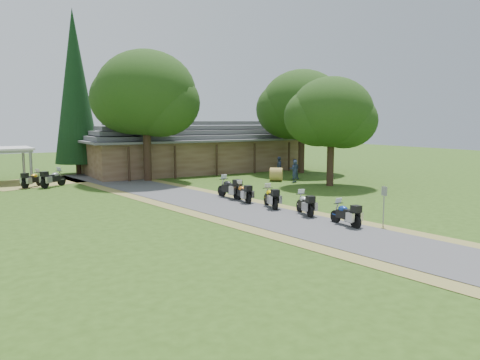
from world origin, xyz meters
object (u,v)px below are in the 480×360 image
motorcycle_row_d (243,192)px  motorcycle_carport_b (53,178)px  motorcycle_row_a (346,213)px  hay_bale (276,174)px  motorcycle_row_c (271,196)px  motorcycle_row_e (229,187)px  lodge (195,146)px  motorcycle_row_b (305,203)px  motorcycle_carport_a (32,179)px

motorcycle_row_d → motorcycle_carport_b: motorcycle_carport_b is taller
motorcycle_row_a → hay_bale: size_ratio=1.63×
motorcycle_row_c → motorcycle_row_e: motorcycle_row_e is taller
lodge → motorcycle_row_e: 16.69m
motorcycle_carport_b → hay_bale: 17.13m
motorcycle_row_b → motorcycle_row_c: (-0.37, 2.58, 0.02)m
motorcycle_carport_a → hay_bale: bearing=-60.7°
motorcycle_carport_a → hay_bale: (17.51, -6.28, -0.10)m
motorcycle_carport_b → motorcycle_row_a: bearing=-100.3°
lodge → hay_bale: 10.73m
motorcycle_row_b → motorcycle_row_c: 2.61m
lodge → motorcycle_carport_b: 14.66m
motorcycle_row_b → motorcycle_carport_b: size_ratio=0.90×
motorcycle_row_b → motorcycle_row_c: motorcycle_row_c is taller
motorcycle_row_a → motorcycle_carport_b: motorcycle_carport_b is taller
motorcycle_row_d → motorcycle_row_e: 1.61m
motorcycle_carport_b → hay_bale: motorcycle_carport_b is taller
motorcycle_row_a → motorcycle_carport_b: bearing=27.0°
motorcycle_row_a → motorcycle_row_c: motorcycle_row_c is taller
motorcycle_carport_a → motorcycle_carport_b: (1.34, -0.64, 0.06)m
motorcycle_row_c → motorcycle_carport_a: size_ratio=1.01×
motorcycle_row_a → hay_bale: bearing=-21.6°
motorcycle_row_c → motorcycle_row_d: motorcycle_row_c is taller
motorcycle_row_a → motorcycle_row_e: size_ratio=0.85×
lodge → hay_bale: bearing=-77.0°
motorcycle_row_c → motorcycle_row_d: (-0.38, 2.39, -0.03)m
motorcycle_carport_a → lodge: bearing=-26.2°
motorcycle_row_d → lodge: bearing=-10.4°
motorcycle_carport_a → motorcycle_row_b: bearing=-100.6°
motorcycle_row_b → motorcycle_row_d: motorcycle_row_b is taller
lodge → motorcycle_row_e: size_ratio=10.17×
motorcycle_row_e → motorcycle_row_b: bearing=179.9°
motorcycle_row_b → motorcycle_row_d: 5.03m
motorcycle_row_c → hay_bale: motorcycle_row_c is taller
motorcycle_row_e → motorcycle_carport_a: bearing=33.6°
motorcycle_row_e → motorcycle_carport_a: (-10.01, 11.79, -0.08)m
motorcycle_row_b → motorcycle_carport_b: 20.08m
motorcycle_row_d → motorcycle_row_b: bearing=-165.5°
motorcycle_carport_b → motorcycle_carport_a: bearing=119.5°
motorcycle_row_a → motorcycle_carport_b: size_ratio=0.87×
motorcycle_row_c → motorcycle_carport_b: (-9.07, 15.14, 0.05)m
motorcycle_row_c → motorcycle_row_e: (-0.40, 3.99, 0.07)m
lodge → hay_bale: size_ratio=19.66×
motorcycle_carport_b → lodge: bearing=-16.3°
lodge → motorcycle_row_d: 18.21m
motorcycle_carport_a → hay_bale: motorcycle_carport_a is taller
motorcycle_row_d → hay_bale: size_ratio=1.67×
motorcycle_row_e → motorcycle_carport_b: motorcycle_row_e is taller
motorcycle_row_a → motorcycle_carport_a: size_ratio=0.95×
hay_bale → lodge: bearing=103.0°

